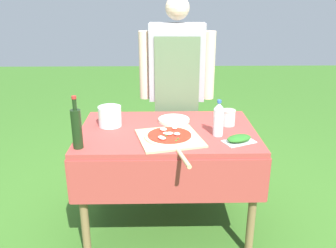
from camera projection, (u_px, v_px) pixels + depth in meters
ground_plane at (167, 223)px, 2.61m from camera, size 12.00×12.00×0.00m
prep_table at (167, 144)px, 2.39m from camera, size 1.17×0.78×0.74m
person_cook at (177, 81)px, 2.81m from camera, size 0.59×0.21×1.58m
pizza_on_peel at (170, 138)px, 2.19m from camera, size 0.45×0.62×0.05m
oil_bottle at (77, 128)px, 2.03m from camera, size 0.06×0.06×0.31m
water_bottle at (218, 119)px, 2.22m from camera, size 0.06×0.06×0.23m
herb_container at (239, 139)px, 2.15m from camera, size 0.22×0.18×0.04m
mixing_tub at (110, 116)px, 2.40m from camera, size 0.16×0.16×0.14m
plate_stack at (174, 120)px, 2.50m from camera, size 0.22×0.22×0.02m
sauce_jar at (228, 118)px, 2.42m from camera, size 0.09×0.09×0.11m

